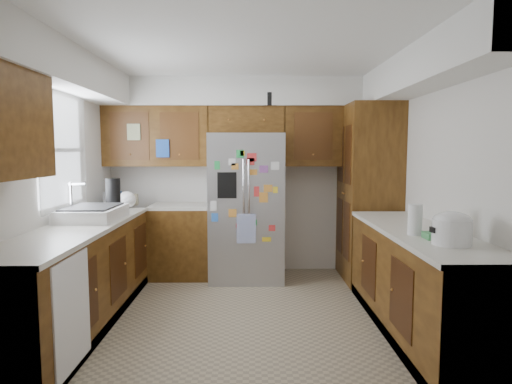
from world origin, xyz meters
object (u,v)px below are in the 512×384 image
rice_cooker (452,228)px  paper_towel (415,220)px  fridge (247,207)px  pantry (368,193)px

rice_cooker → paper_towel: 0.38m
rice_cooker → paper_towel: bearing=109.3°
fridge → rice_cooker: size_ratio=6.37×
paper_towel → pantry: bearing=86.1°
rice_cooker → paper_towel: paper_towel is taller
pantry → rice_cooker: pantry is taller
fridge → pantry: bearing=-2.1°
pantry → rice_cooker: 2.21m
rice_cooker → fridge: bearing=123.6°
fridge → rice_cooker: bearing=-56.4°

